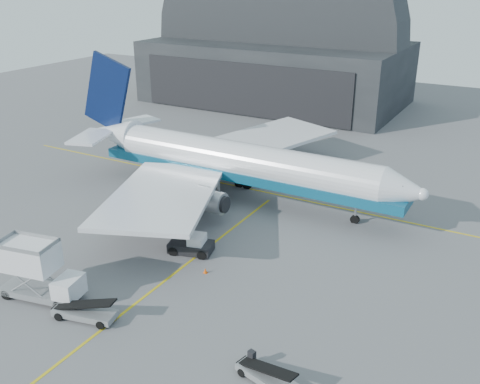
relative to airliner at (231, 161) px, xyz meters
The scene contains 9 objects.
ground 18.19m from the airliner, 74.85° to the right, with size 200.00×200.00×0.00m, color #565659.
taxi_lines 7.74m from the airliner, 43.43° to the right, with size 80.00×42.12×0.02m.
hangar 51.23m from the airliner, 109.95° to the left, with size 50.00×28.30×28.00m.
airliner is the anchor object (origin of this frame).
catering_truck 26.66m from the airliner, 96.24° to the right, with size 7.38×3.89×4.82m.
pushback_tug 14.89m from the airliner, 74.72° to the right, with size 4.56×3.30×1.91m.
belt_loader_a 27.21m from the airliner, 84.79° to the right, with size 5.45×2.78×2.04m.
belt_loader_b 31.89m from the airliner, 55.56° to the right, with size 4.68×2.42×1.75m.
traffic_cone 18.42m from the airliner, 67.13° to the right, with size 0.34×0.34×0.49m.
Camera 1 is at (25.44, -34.10, 25.12)m, focal length 40.00 mm.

